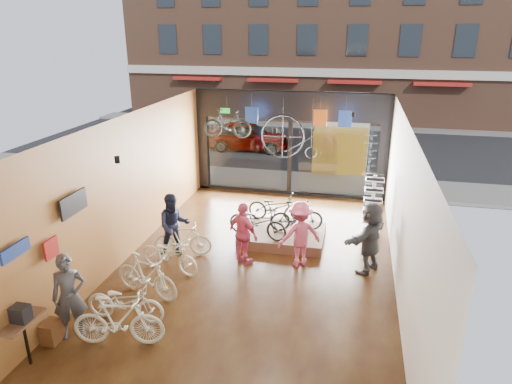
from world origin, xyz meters
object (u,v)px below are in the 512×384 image
(display_bike_right, at_px, (275,207))
(customer_5, at_px, (370,237))
(display_platform, at_px, (283,235))
(hung_bike, at_px, (227,124))
(display_bike_left, at_px, (258,222))
(customer_2, at_px, (244,234))
(customer_1, at_px, (174,226))
(floor_bike_1, at_px, (118,321))
(floor_bike_4, at_px, (169,255))
(box_truck, at_px, (343,132))
(floor_bike_2, at_px, (125,301))
(display_bike_mid, at_px, (297,216))
(sunglasses_rack, at_px, (373,205))
(customer_3, at_px, (300,234))
(customer_0, at_px, (69,296))
(floor_bike_3, at_px, (147,276))
(street_car, at_px, (247,136))
(floor_bike_5, at_px, (183,239))
(penny_farthing, at_px, (292,138))

(display_bike_right, relative_size, customer_5, 0.92)
(display_platform, bearing_deg, hung_bike, 135.14)
(display_bike_left, distance_m, customer_2, 1.03)
(display_bike_left, relative_size, hung_bike, 1.13)
(customer_1, height_order, customer_2, customer_1)
(display_platform, distance_m, customer_1, 3.22)
(floor_bike_1, xyz_separation_m, hung_bike, (0.08, 7.59, 2.39))
(floor_bike_4, xyz_separation_m, customer_5, (4.95, 1.12, 0.48))
(box_truck, height_order, display_platform, box_truck)
(box_truck, height_order, floor_bike_4, box_truck)
(box_truck, xyz_separation_m, display_bike_right, (-1.63, -8.41, -0.62))
(floor_bike_2, bearing_deg, customer_2, -32.63)
(floor_bike_4, relative_size, display_bike_right, 1.01)
(display_bike_mid, distance_m, sunglasses_rack, 2.33)
(box_truck, height_order, customer_3, box_truck)
(customer_3, relative_size, customer_5, 0.95)
(customer_0, relative_size, sunglasses_rack, 0.97)
(floor_bike_1, height_order, display_bike_mid, display_bike_mid)
(floor_bike_4, bearing_deg, customer_3, -56.32)
(floor_bike_1, distance_m, display_platform, 5.83)
(floor_bike_4, bearing_deg, floor_bike_3, -166.78)
(sunglasses_rack, bearing_deg, customer_1, -137.79)
(box_truck, bearing_deg, customer_3, -93.39)
(customer_0, height_order, customer_2, customer_0)
(street_car, xyz_separation_m, display_bike_mid, (3.89, -9.97, 0.04))
(customer_3, distance_m, hung_bike, 5.10)
(display_bike_right, bearing_deg, customer_3, -146.19)
(floor_bike_1, bearing_deg, customer_0, 75.39)
(floor_bike_5, distance_m, hung_bike, 4.51)
(street_car, bearing_deg, box_truck, -101.80)
(floor_bike_4, xyz_separation_m, customer_2, (1.75, 0.81, 0.40))
(display_bike_mid, relative_size, customer_2, 0.91)
(floor_bike_3, height_order, sunglasses_rack, sunglasses_rack)
(floor_bike_1, bearing_deg, penny_farthing, -27.20)
(floor_bike_5, bearing_deg, display_bike_left, -73.46)
(floor_bike_1, distance_m, floor_bike_5, 3.81)
(floor_bike_4, relative_size, customer_2, 1.02)
(customer_5, bearing_deg, display_bike_left, -73.39)
(floor_bike_4, xyz_separation_m, display_bike_left, (1.90, 1.83, 0.31))
(customer_0, bearing_deg, floor_bike_5, 46.46)
(customer_1, xyz_separation_m, customer_3, (3.37, 0.21, -0.00))
(floor_bike_5, relative_size, display_platform, 0.66)
(penny_farthing, bearing_deg, sunglasses_rack, -27.83)
(customer_1, bearing_deg, sunglasses_rack, -2.56)
(customer_0, relative_size, customer_3, 1.02)
(floor_bike_5, xyz_separation_m, customer_3, (3.18, 0.14, 0.41))
(street_car, bearing_deg, customer_5, -152.40)
(display_platform, height_order, hung_bike, hung_bike)
(floor_bike_1, bearing_deg, floor_bike_4, -7.96)
(penny_farthing, bearing_deg, display_platform, -86.35)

